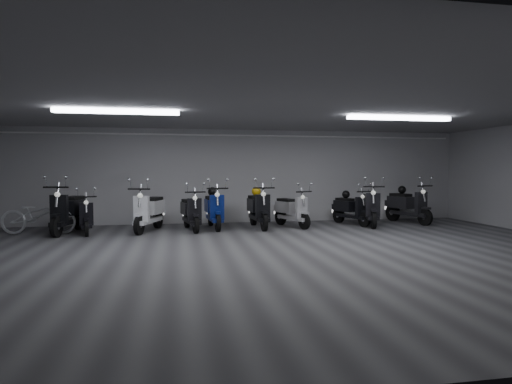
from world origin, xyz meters
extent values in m
cube|color=#3D3D40|center=(0.00, 0.00, -0.01)|extent=(14.00, 10.00, 0.01)
cube|color=gray|center=(0.00, 0.00, 2.80)|extent=(14.00, 10.00, 0.01)
cube|color=#A2A2A4|center=(0.00, 5.00, 1.40)|extent=(14.00, 0.01, 2.80)
cube|color=#A2A2A4|center=(0.00, -5.00, 1.40)|extent=(14.00, 0.01, 2.80)
cube|color=white|center=(-3.00, 1.00, 2.74)|extent=(2.40, 0.18, 0.08)
cube|color=white|center=(3.00, 1.00, 2.74)|extent=(2.40, 0.18, 0.08)
cylinder|color=white|center=(0.00, 4.92, 2.62)|extent=(13.60, 0.05, 0.05)
imported|color=silver|center=(-5.26, 3.54, 0.58)|extent=(1.83, 0.79, 1.15)
sphere|color=black|center=(-0.91, 3.98, 0.99)|extent=(0.26, 0.26, 0.26)
sphere|color=gold|center=(0.30, 3.87, 0.99)|extent=(0.25, 0.25, 0.25)
sphere|color=black|center=(4.83, 4.11, 0.99)|extent=(0.24, 0.24, 0.24)
sphere|color=black|center=(3.00, 4.02, 0.88)|extent=(0.23, 0.23, 0.23)
camera|label=1|loc=(-1.83, -7.81, 1.60)|focal=30.01mm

